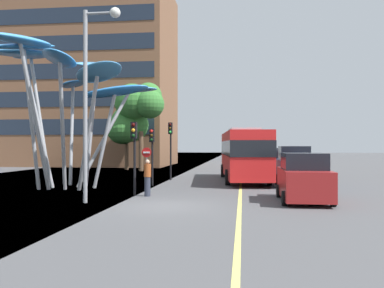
{
  "coord_description": "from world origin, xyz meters",
  "views": [
    {
      "loc": [
        3.1,
        -16.33,
        2.43
      ],
      "look_at": [
        -0.02,
        9.18,
        2.5
      ],
      "focal_mm": 38.83,
      "sensor_mm": 36.0,
      "label": 1
    }
  ],
  "objects_px": {
    "traffic_light_kerb_near": "(134,142)",
    "traffic_light_island_mid": "(170,139)",
    "car_parked_far": "(282,164)",
    "street_lamp": "(93,80)",
    "no_entry_sign": "(147,160)",
    "car_parked_mid": "(294,167)",
    "car_parked_near": "(304,179)",
    "red_bus": "(244,152)",
    "pedestrian": "(147,178)",
    "car_side_street": "(276,161)",
    "leaf_sculpture": "(68,76)",
    "car_far_side": "(270,158)",
    "traffic_light_kerb_far": "(152,144)"
  },
  "relations": [
    {
      "from": "traffic_light_kerb_far",
      "to": "car_parked_near",
      "type": "relative_size",
      "value": 0.8
    },
    {
      "from": "car_side_street",
      "to": "street_lamp",
      "type": "height_order",
      "value": "street_lamp"
    },
    {
      "from": "leaf_sculpture",
      "to": "pedestrian",
      "type": "relative_size",
      "value": 5.73
    },
    {
      "from": "leaf_sculpture",
      "to": "traffic_light_kerb_near",
      "type": "height_order",
      "value": "leaf_sculpture"
    },
    {
      "from": "car_parked_near",
      "to": "no_entry_sign",
      "type": "relative_size",
      "value": 1.86
    },
    {
      "from": "red_bus",
      "to": "no_entry_sign",
      "type": "xyz_separation_m",
      "value": [
        -5.91,
        -3.45,
        -0.4
      ]
    },
    {
      "from": "pedestrian",
      "to": "car_far_side",
      "type": "bearing_deg",
      "value": 74.28
    },
    {
      "from": "red_bus",
      "to": "pedestrian",
      "type": "relative_size",
      "value": 6.25
    },
    {
      "from": "traffic_light_island_mid",
      "to": "car_parked_mid",
      "type": "distance_m",
      "value": 8.76
    },
    {
      "from": "no_entry_sign",
      "to": "car_parked_mid",
      "type": "bearing_deg",
      "value": 2.54
    },
    {
      "from": "leaf_sculpture",
      "to": "car_parked_mid",
      "type": "relative_size",
      "value": 2.56
    },
    {
      "from": "leaf_sculpture",
      "to": "car_parked_far",
      "type": "xyz_separation_m",
      "value": [
        12.69,
        9.77,
        -5.37
      ]
    },
    {
      "from": "leaf_sculpture",
      "to": "traffic_light_kerb_near",
      "type": "relative_size",
      "value": 2.83
    },
    {
      "from": "red_bus",
      "to": "no_entry_sign",
      "type": "relative_size",
      "value": 4.78
    },
    {
      "from": "street_lamp",
      "to": "car_parked_far",
      "type": "bearing_deg",
      "value": 58.79
    },
    {
      "from": "car_far_side",
      "to": "pedestrian",
      "type": "bearing_deg",
      "value": -105.72
    },
    {
      "from": "red_bus",
      "to": "traffic_light_kerb_far",
      "type": "height_order",
      "value": "red_bus"
    },
    {
      "from": "traffic_light_kerb_near",
      "to": "traffic_light_kerb_far",
      "type": "xyz_separation_m",
      "value": [
        -0.19,
        4.82,
        -0.09
      ]
    },
    {
      "from": "red_bus",
      "to": "traffic_light_kerb_far",
      "type": "bearing_deg",
      "value": -143.89
    },
    {
      "from": "traffic_light_island_mid",
      "to": "street_lamp",
      "type": "bearing_deg",
      "value": -96.32
    },
    {
      "from": "traffic_light_kerb_near",
      "to": "car_parked_mid",
      "type": "height_order",
      "value": "traffic_light_kerb_near"
    },
    {
      "from": "pedestrian",
      "to": "no_entry_sign",
      "type": "distance_m",
      "value": 5.74
    },
    {
      "from": "car_parked_far",
      "to": "no_entry_sign",
      "type": "bearing_deg",
      "value": -140.97
    },
    {
      "from": "car_parked_mid",
      "to": "traffic_light_kerb_near",
      "type": "bearing_deg",
      "value": -145.03
    },
    {
      "from": "traffic_light_kerb_far",
      "to": "no_entry_sign",
      "type": "height_order",
      "value": "traffic_light_kerb_far"
    },
    {
      "from": "traffic_light_kerb_near",
      "to": "car_side_street",
      "type": "height_order",
      "value": "traffic_light_kerb_near"
    },
    {
      "from": "leaf_sculpture",
      "to": "no_entry_sign",
      "type": "relative_size",
      "value": 4.39
    },
    {
      "from": "car_parked_near",
      "to": "car_parked_mid",
      "type": "bearing_deg",
      "value": 86.57
    },
    {
      "from": "leaf_sculpture",
      "to": "street_lamp",
      "type": "relative_size",
      "value": 1.22
    },
    {
      "from": "car_parked_near",
      "to": "car_parked_far",
      "type": "xyz_separation_m",
      "value": [
        0.34,
        13.7,
        -0.02
      ]
    },
    {
      "from": "car_side_street",
      "to": "car_parked_mid",
      "type": "bearing_deg",
      "value": -90.05
    },
    {
      "from": "traffic_light_kerb_near",
      "to": "car_parked_far",
      "type": "xyz_separation_m",
      "value": [
        8.15,
        12.49,
        -1.6
      ]
    },
    {
      "from": "traffic_light_kerb_near",
      "to": "traffic_light_island_mid",
      "type": "bearing_deg",
      "value": 88.55
    },
    {
      "from": "traffic_light_kerb_near",
      "to": "street_lamp",
      "type": "bearing_deg",
      "value": -111.3
    },
    {
      "from": "leaf_sculpture",
      "to": "car_side_street",
      "type": "height_order",
      "value": "leaf_sculpture"
    },
    {
      "from": "traffic_light_island_mid",
      "to": "car_parked_far",
      "type": "height_order",
      "value": "traffic_light_island_mid"
    },
    {
      "from": "traffic_light_kerb_far",
      "to": "car_side_street",
      "type": "distance_m",
      "value": 16.75
    },
    {
      "from": "traffic_light_kerb_near",
      "to": "car_parked_near",
      "type": "height_order",
      "value": "traffic_light_kerb_near"
    },
    {
      "from": "traffic_light_kerb_near",
      "to": "red_bus",
      "type": "bearing_deg",
      "value": 59.11
    },
    {
      "from": "traffic_light_kerb_near",
      "to": "car_parked_mid",
      "type": "relative_size",
      "value": 0.9
    },
    {
      "from": "car_parked_far",
      "to": "traffic_light_island_mid",
      "type": "bearing_deg",
      "value": -155.36
    },
    {
      "from": "leaf_sculpture",
      "to": "car_far_side",
      "type": "distance_m",
      "value": 27.25
    },
    {
      "from": "traffic_light_kerb_near",
      "to": "car_parked_mid",
      "type": "distance_m",
      "value": 10.14
    },
    {
      "from": "red_bus",
      "to": "car_parked_mid",
      "type": "bearing_deg",
      "value": -45.99
    },
    {
      "from": "red_bus",
      "to": "traffic_light_island_mid",
      "type": "height_order",
      "value": "traffic_light_island_mid"
    },
    {
      "from": "car_parked_near",
      "to": "car_far_side",
      "type": "relative_size",
      "value": 1.05
    },
    {
      "from": "traffic_light_island_mid",
      "to": "car_parked_mid",
      "type": "height_order",
      "value": "traffic_light_island_mid"
    },
    {
      "from": "traffic_light_kerb_near",
      "to": "traffic_light_island_mid",
      "type": "relative_size",
      "value": 0.89
    },
    {
      "from": "car_parked_near",
      "to": "no_entry_sign",
      "type": "bearing_deg",
      "value": 142.13
    },
    {
      "from": "car_parked_far",
      "to": "street_lamp",
      "type": "height_order",
      "value": "street_lamp"
    }
  ]
}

